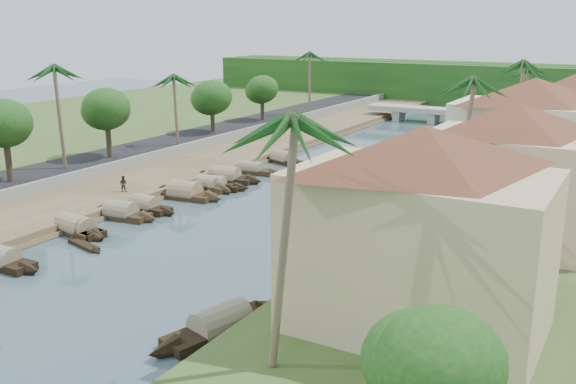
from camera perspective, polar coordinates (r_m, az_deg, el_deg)
The scene contains 41 objects.
ground at distance 44.59m, azimuth -11.91°, elevation -6.52°, with size 220.00×220.00×0.00m, color #3B5059.
left_bank at distance 68.98m, azimuth -10.97°, elevation 1.52°, with size 10.00×180.00×0.80m, color brown.
right_bank at distance 53.78m, azimuth 18.75°, elevation -2.60°, with size 16.00×180.00×1.20m, color #354F1F.
road at distance 74.64m, azimuth -15.96°, elevation 2.46°, with size 8.00×180.00×1.40m, color black.
retaining_wall at distance 71.54m, azimuth -13.57°, elevation 2.63°, with size 0.40×180.00×1.10m, color gray.
treeline at distance 134.23m, azimuth 17.77°, elevation 9.07°, with size 120.00×14.00×8.00m.
bridge at distance 107.44m, azimuth 14.42°, elevation 6.78°, with size 28.00×4.00×2.40m.
building_near at distance 31.63m, azimuth 11.62°, elevation -3.21°, with size 14.85×14.85×10.20m.
building_mid at distance 46.50m, azimuth 19.04°, elevation 1.77°, with size 14.11×14.11×9.70m.
building_far at distance 60.19m, azimuth 20.73°, elevation 4.70°, with size 15.59×15.59×10.20m.
building_distant at distance 79.78m, azimuth 23.82°, elevation 6.33°, with size 12.62×12.62×9.20m.
sampan_3 at distance 47.75m, azimuth -24.20°, elevation -5.58°, with size 7.61×1.87×2.07m.
sampan_4 at distance 52.90m, azimuth -18.48°, elevation -3.08°, with size 7.50×2.61×2.11m.
sampan_5 at distance 52.52m, azimuth -17.99°, elevation -3.17°, with size 6.49×2.43×2.06m.
sampan_6 at distance 55.75m, azimuth -14.60°, elevation -1.87°, with size 7.31×2.41×2.16m.
sampan_7 at distance 57.51m, azimuth -12.60°, elevation -1.24°, with size 7.37×1.97×1.98m.
sampan_8 at distance 60.91m, azimuth -9.15°, elevation -0.15°, with size 8.27×2.71×2.48m.
sampan_9 at distance 63.66m, azimuth -6.83°, elevation 0.58°, with size 8.03×3.93×2.04m.
sampan_10 at distance 63.72m, azimuth -6.94°, elevation 0.59°, with size 6.80×3.04×1.89m.
sampan_11 at distance 66.68m, azimuth -5.62°, elevation 1.28°, with size 8.65×3.27×2.40m.
sampan_12 at distance 70.10m, azimuth -3.32°, elevation 1.99°, with size 7.89×2.07×1.90m.
sampan_13 at distance 75.21m, azimuth -0.47°, elevation 2.91°, with size 7.66×4.04×2.09m.
sampan_14 at distance 34.98m, azimuth -6.00°, elevation -11.73°, with size 4.19×9.30×2.22m.
sampan_15 at distance 47.77m, azimuth 6.06°, elevation -4.28°, with size 2.16×8.33×2.21m.
sampan_16 at distance 57.66m, azimuth 9.17°, elevation -1.02°, with size 3.44×8.87×2.14m.
canoe_1 at distance 49.69m, azimuth -17.69°, elevation -4.55°, with size 4.70×1.88×0.75m.
canoe_2 at distance 64.48m, azimuth -8.60°, elevation 0.42°, with size 6.02×3.00×0.89m.
palm_0 at distance 25.80m, azimuth -1.09°, elevation 6.12°, with size 3.20×3.20×12.73m.
palm_1 at distance 40.34m, azimuth 11.89°, elevation 4.51°, with size 3.20×3.20×9.51m.
palm_2 at distance 52.80m, azimuth 15.50°, elevation 9.39°, with size 3.20×3.20×12.06m.
palm_3 at distance 69.77m, azimuth 20.07°, elevation 10.54°, with size 3.20×3.20×12.42m.
palm_5 at distance 68.75m, azimuth -19.93°, elevation 10.19°, with size 3.20×3.20×11.84m.
palm_6 at distance 78.73m, azimuth -10.04°, elevation 9.95°, with size 3.20×3.20×9.88m.
palm_7 at distance 85.89m, azimuth 20.56°, elevation 10.05°, with size 3.20×3.20×10.72m.
palm_8 at distance 104.25m, azimuth 1.97°, elevation 12.10°, with size 3.20×3.20×11.32m.
tree_2 at distance 65.19m, azimuth -23.91°, elevation 5.51°, with size 5.14×5.14×7.64m.
tree_3 at distance 73.50m, azimuth -15.84°, elevation 7.03°, with size 5.24×5.24×7.52m.
tree_4 at distance 88.14m, azimuth -6.78°, elevation 8.27°, with size 5.33×5.33×6.86m.
tree_5 at distance 98.69m, azimuth -2.32°, elevation 9.03°, with size 4.76×4.76×6.60m.
tree_7 at distance 21.62m, azimuth 12.76°, elevation -14.66°, with size 4.08×4.08×6.08m.
person_far at distance 61.23m, azimuth -14.44°, elevation 0.74°, with size 0.74×0.57×1.52m, color #373026.
Camera 1 is at (28.07, -30.71, 16.06)m, focal length 40.00 mm.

